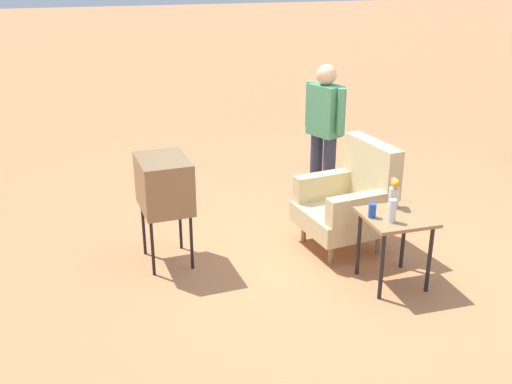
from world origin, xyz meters
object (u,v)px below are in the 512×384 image
object	(u,v)px
armchair	(351,199)
bottle_short_clear	(392,211)
soda_can_blue	(372,211)
tv_on_stand	(164,184)
side_table	(395,226)
person_standing	(324,128)
flower_vase	(394,191)

from	to	relation	value
armchair	bottle_short_clear	distance (m)	0.92
armchair	soda_can_blue	world-z (taller)	armchair
tv_on_stand	soda_can_blue	world-z (taller)	tv_on_stand
side_table	tv_on_stand	world-z (taller)	tv_on_stand
side_table	tv_on_stand	bearing A→B (deg)	-117.28
tv_on_stand	soda_can_blue	size ratio (longest dim) A/B	8.44
tv_on_stand	person_standing	xyz separation A→B (m)	(-0.83, 1.89, 0.16)
tv_on_stand	flower_vase	size ratio (longest dim) A/B	3.89
armchair	bottle_short_clear	world-z (taller)	armchair
armchair	person_standing	world-z (taller)	person_standing
armchair	flower_vase	world-z (taller)	armchair
flower_vase	armchair	bearing A→B (deg)	-168.76
soda_can_blue	bottle_short_clear	bearing A→B (deg)	40.91
side_table	tv_on_stand	size ratio (longest dim) A/B	0.63
armchair	person_standing	bearing A→B (deg)	173.98
flower_vase	side_table	bearing A→B (deg)	-18.80
armchair	soda_can_blue	distance (m)	0.80
person_standing	bottle_short_clear	bearing A→B (deg)	-4.57
armchair	tv_on_stand	size ratio (longest dim) A/B	1.03
armchair	side_table	xyz separation A→B (m)	(0.78, 0.06, 0.05)
tv_on_stand	person_standing	size ratio (longest dim) A/B	0.63
tv_on_stand	soda_can_blue	xyz separation A→B (m)	(0.92, 1.63, -0.07)
side_table	bottle_short_clear	distance (m)	0.25
side_table	flower_vase	distance (m)	0.31
tv_on_stand	flower_vase	world-z (taller)	tv_on_stand
side_table	flower_vase	bearing A→B (deg)	161.20
side_table	tv_on_stand	xyz separation A→B (m)	(-0.95, -1.85, 0.23)
bottle_short_clear	tv_on_stand	bearing A→B (deg)	-121.24
bottle_short_clear	side_table	bearing A→B (deg)	135.42
person_standing	flower_vase	world-z (taller)	person_standing
soda_can_blue	flower_vase	bearing A→B (deg)	118.73
tv_on_stand	person_standing	bearing A→B (deg)	113.80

